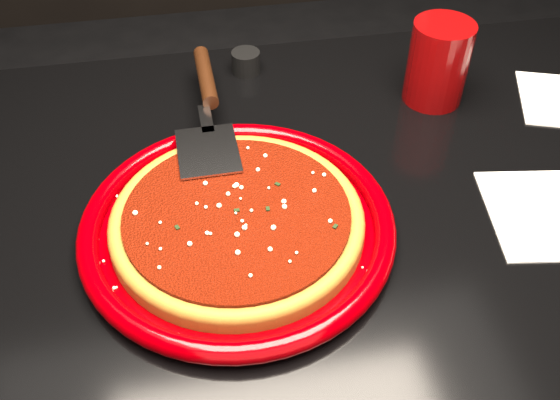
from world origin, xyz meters
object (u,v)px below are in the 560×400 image
object	(u,v)px
cup	(438,63)
ramekin	(246,62)
pizza_server	(208,108)
table	(295,348)
plate	(238,225)

from	to	relation	value
cup	ramekin	xyz separation A→B (m)	(-0.28, 0.13, -0.05)
pizza_server	ramekin	world-z (taller)	pizza_server
table	ramekin	distance (m)	0.51
table	cup	distance (m)	0.54
pizza_server	cup	size ratio (longest dim) A/B	2.68
table	plate	xyz separation A→B (m)	(-0.09, -0.05, 0.39)
table	cup	xyz separation A→B (m)	(0.26, 0.19, 0.44)
pizza_server	ramekin	bearing A→B (deg)	63.52
pizza_server	cup	bearing A→B (deg)	4.03
table	pizza_server	world-z (taller)	pizza_server
plate	pizza_server	size ratio (longest dim) A/B	1.14
table	plate	size ratio (longest dim) A/B	3.00
cup	plate	bearing A→B (deg)	-145.37
plate	cup	xyz separation A→B (m)	(0.35, 0.24, 0.05)
plate	pizza_server	distance (m)	0.21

